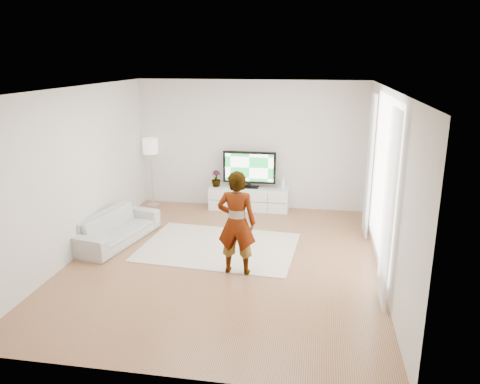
% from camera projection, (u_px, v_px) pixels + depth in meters
% --- Properties ---
extents(floor, '(6.00, 6.00, 0.00)m').
position_uv_depth(floor, '(224.00, 260.00, 7.79)').
color(floor, '#AF764F').
rests_on(floor, ground).
extents(ceiling, '(6.00, 6.00, 0.00)m').
position_uv_depth(ceiling, '(222.00, 89.00, 7.01)').
color(ceiling, white).
rests_on(ceiling, wall_back).
extents(wall_left, '(0.02, 6.00, 2.80)m').
position_uv_depth(wall_left, '(77.00, 173.00, 7.80)').
color(wall_left, silver).
rests_on(wall_left, floor).
extents(wall_right, '(0.02, 6.00, 2.80)m').
position_uv_depth(wall_right, '(387.00, 186.00, 7.00)').
color(wall_right, silver).
rests_on(wall_right, floor).
extents(wall_back, '(5.00, 0.02, 2.80)m').
position_uv_depth(wall_back, '(251.00, 145.00, 10.25)').
color(wall_back, silver).
rests_on(wall_back, floor).
extents(wall_front, '(5.00, 0.02, 2.80)m').
position_uv_depth(wall_front, '(162.00, 255.00, 4.56)').
color(wall_front, silver).
rests_on(wall_front, floor).
extents(window, '(0.01, 2.60, 2.50)m').
position_uv_depth(window, '(383.00, 178.00, 7.28)').
color(window, white).
rests_on(window, wall_right).
extents(curtain_near, '(0.04, 0.70, 2.60)m').
position_uv_depth(curtain_near, '(389.00, 209.00, 6.09)').
color(curtain_near, white).
rests_on(curtain_near, floor).
extents(curtain_far, '(0.04, 0.70, 2.60)m').
position_uv_depth(curtain_far, '(369.00, 165.00, 8.55)').
color(curtain_far, white).
rests_on(curtain_far, floor).
extents(media_console, '(1.74, 0.49, 0.49)m').
position_uv_depth(media_console, '(249.00, 198.00, 10.34)').
color(media_console, white).
rests_on(media_console, floor).
extents(television, '(1.16, 0.23, 0.81)m').
position_uv_depth(television, '(249.00, 168.00, 10.18)').
color(television, black).
rests_on(television, media_console).
extents(game_console, '(0.06, 0.17, 0.22)m').
position_uv_depth(game_console, '(284.00, 184.00, 10.12)').
color(game_console, white).
rests_on(game_console, media_console).
extents(potted_plant, '(0.27, 0.27, 0.36)m').
position_uv_depth(potted_plant, '(216.00, 178.00, 10.34)').
color(potted_plant, '#3F7238').
rests_on(potted_plant, media_console).
extents(rug, '(2.81, 2.11, 0.01)m').
position_uv_depth(rug, '(219.00, 247.00, 8.32)').
color(rug, beige).
rests_on(rug, floor).
extents(player, '(0.60, 0.40, 1.64)m').
position_uv_depth(player, '(237.00, 223.00, 7.11)').
color(player, '#334772').
rests_on(player, rug).
extents(sofa, '(1.08, 1.99, 0.55)m').
position_uv_depth(sofa, '(116.00, 228.00, 8.50)').
color(sofa, beige).
rests_on(sofa, floor).
extents(floor_lamp, '(0.34, 0.34, 1.53)m').
position_uv_depth(floor_lamp, '(150.00, 149.00, 10.34)').
color(floor_lamp, silver).
rests_on(floor_lamp, floor).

